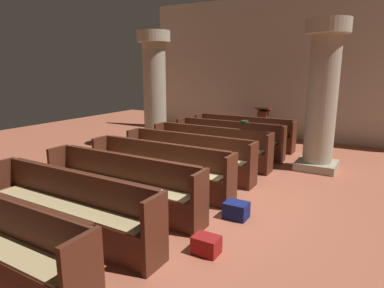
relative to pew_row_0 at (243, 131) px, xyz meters
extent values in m
plane|color=#AD5B42|center=(0.80, -4.14, -0.47)|extent=(19.20, 19.20, 0.00)
cube|color=beige|center=(0.80, 1.94, 1.78)|extent=(10.00, 0.16, 4.50)
cube|color=#562819|center=(0.00, -0.02, -0.05)|extent=(2.84, 0.38, 0.05)
cube|color=#562819|center=(0.00, 0.15, 0.19)|extent=(2.84, 0.04, 0.44)
cube|color=#492215|center=(0.00, 0.20, 0.40)|extent=(2.72, 0.06, 0.02)
cube|color=#4E2416|center=(-1.45, -0.02, -0.03)|extent=(0.06, 0.44, 0.88)
cube|color=#4E2416|center=(1.45, -0.02, -0.03)|extent=(0.06, 0.44, 0.88)
cube|color=#522618|center=(0.00, -0.19, -0.26)|extent=(2.84, 0.03, 0.38)
cube|color=tan|center=(0.00, -0.04, -0.01)|extent=(2.61, 0.32, 0.03)
cube|color=#562819|center=(0.00, -1.05, -0.05)|extent=(2.84, 0.38, 0.05)
cube|color=#562819|center=(0.00, -0.89, 0.19)|extent=(2.84, 0.04, 0.44)
cube|color=#492215|center=(0.00, -0.84, 0.40)|extent=(2.72, 0.06, 0.02)
cube|color=#4E2416|center=(-1.45, -1.05, -0.03)|extent=(0.06, 0.44, 0.88)
cube|color=#4E2416|center=(1.45, -1.05, -0.03)|extent=(0.06, 0.44, 0.88)
cube|color=#522618|center=(0.00, -1.23, -0.26)|extent=(2.84, 0.03, 0.38)
cube|color=tan|center=(0.00, -1.07, -0.01)|extent=(2.61, 0.32, 0.03)
cube|color=#562819|center=(0.00, -2.09, -0.05)|extent=(2.84, 0.38, 0.05)
cube|color=#562819|center=(0.00, -1.92, 0.19)|extent=(2.84, 0.04, 0.44)
cube|color=#492215|center=(0.00, -1.87, 0.40)|extent=(2.72, 0.06, 0.02)
cube|color=#4E2416|center=(-1.45, -2.09, -0.03)|extent=(0.06, 0.44, 0.88)
cube|color=#4E2416|center=(1.45, -2.09, -0.03)|extent=(0.06, 0.44, 0.88)
cube|color=#522618|center=(0.00, -2.26, -0.26)|extent=(2.84, 0.03, 0.38)
cube|color=tan|center=(0.00, -2.11, -0.01)|extent=(2.61, 0.32, 0.03)
cube|color=#562819|center=(0.00, -3.12, -0.05)|extent=(2.84, 0.38, 0.05)
cube|color=#562819|center=(0.00, -2.96, 0.19)|extent=(2.84, 0.04, 0.44)
cube|color=#492215|center=(0.00, -2.91, 0.40)|extent=(2.72, 0.06, 0.02)
cube|color=#4E2416|center=(-1.45, -3.12, -0.03)|extent=(0.06, 0.44, 0.88)
cube|color=#4E2416|center=(1.45, -3.12, -0.03)|extent=(0.06, 0.44, 0.88)
cube|color=#522618|center=(0.00, -3.30, -0.26)|extent=(2.84, 0.03, 0.38)
cube|color=tan|center=(0.00, -3.14, -0.01)|extent=(2.61, 0.32, 0.03)
cube|color=#562819|center=(0.00, -4.16, -0.05)|extent=(2.84, 0.38, 0.05)
cube|color=#562819|center=(0.00, -3.99, 0.19)|extent=(2.84, 0.04, 0.44)
cube|color=#492215|center=(0.00, -3.94, 0.40)|extent=(2.72, 0.06, 0.02)
cube|color=#4E2416|center=(-1.45, -4.16, -0.03)|extent=(0.06, 0.44, 0.88)
cube|color=#4E2416|center=(1.45, -4.16, -0.03)|extent=(0.06, 0.44, 0.88)
cube|color=#522618|center=(0.00, -4.33, -0.26)|extent=(2.84, 0.03, 0.38)
cube|color=tan|center=(0.00, -4.18, -0.01)|extent=(2.61, 0.32, 0.03)
cube|color=#562819|center=(0.00, -5.19, -0.05)|extent=(2.84, 0.38, 0.05)
cube|color=#562819|center=(0.00, -5.03, 0.19)|extent=(2.84, 0.04, 0.44)
cube|color=#492215|center=(0.00, -4.98, 0.40)|extent=(2.72, 0.06, 0.02)
cube|color=#4E2416|center=(-1.45, -5.19, -0.03)|extent=(0.06, 0.44, 0.88)
cube|color=#4E2416|center=(1.45, -5.19, -0.03)|extent=(0.06, 0.44, 0.88)
cube|color=#522618|center=(0.00, -5.37, -0.26)|extent=(2.84, 0.03, 0.38)
cube|color=tan|center=(0.00, -5.21, -0.01)|extent=(2.61, 0.32, 0.03)
cube|color=#562819|center=(0.00, -6.23, -0.05)|extent=(2.84, 0.38, 0.05)
cube|color=#562819|center=(0.00, -6.06, 0.19)|extent=(2.84, 0.04, 0.44)
cube|color=#492215|center=(0.00, -6.01, 0.40)|extent=(2.72, 0.06, 0.02)
cube|color=#4E2416|center=(-1.45, -6.23, -0.03)|extent=(0.06, 0.44, 0.88)
cube|color=#4E2416|center=(1.45, -6.23, -0.03)|extent=(0.06, 0.44, 0.88)
cube|color=#522618|center=(0.00, -6.40, -0.26)|extent=(2.84, 0.03, 0.38)
cube|color=tan|center=(0.00, -6.25, -0.01)|extent=(2.61, 0.32, 0.03)
cube|color=#562819|center=(0.00, -7.10, 0.19)|extent=(2.84, 0.04, 0.44)
cube|color=#492215|center=(0.00, -7.05, 0.40)|extent=(2.72, 0.06, 0.02)
cube|color=#4E2416|center=(1.45, -7.26, -0.03)|extent=(0.06, 0.44, 0.88)
cube|color=#9F967E|center=(2.29, -1.21, -0.38)|extent=(0.86, 0.86, 0.18)
cylinder|color=#ADA389|center=(2.29, -1.21, 1.10)|extent=(0.64, 0.64, 2.78)
cylinder|color=#B6AB90|center=(2.29, -1.21, 2.64)|extent=(0.93, 0.93, 0.30)
cube|color=#9F967E|center=(-2.24, -1.22, -0.38)|extent=(0.86, 0.86, 0.18)
cylinder|color=#ADA389|center=(-2.24, -1.22, 1.10)|extent=(0.64, 0.64, 2.78)
cylinder|color=#B6AB90|center=(-2.24, -1.22, 2.64)|extent=(0.93, 0.93, 0.30)
cube|color=#562B1A|center=(0.21, 1.11, -0.44)|extent=(0.45, 0.45, 0.06)
cube|color=brown|center=(0.21, 1.11, 0.01)|extent=(0.28, 0.28, 0.95)
cube|color=brown|center=(0.21, 1.11, 0.54)|extent=(0.48, 0.35, 0.15)
cube|color=#194723|center=(0.36, -0.84, 0.43)|extent=(0.14, 0.21, 0.04)
cube|color=navy|center=(1.71, -4.52, -0.34)|extent=(0.35, 0.28, 0.25)
cube|color=maroon|center=(1.79, -5.65, -0.36)|extent=(0.32, 0.24, 0.23)
camera|label=1|loc=(3.53, -8.98, 1.77)|focal=31.25mm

